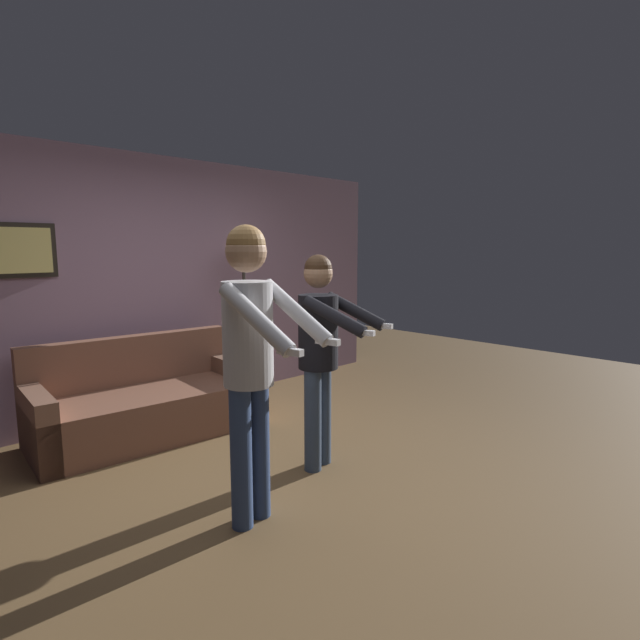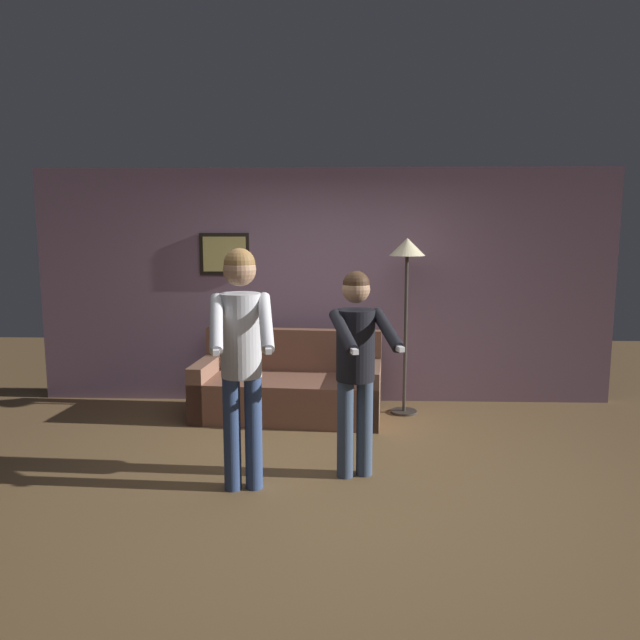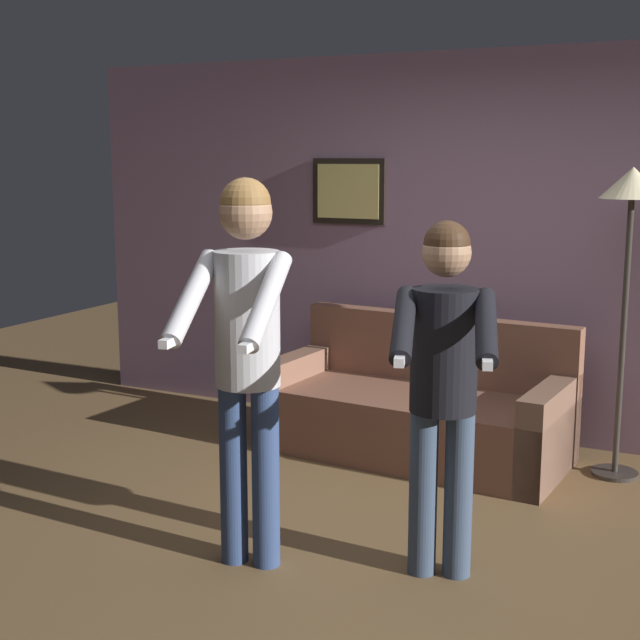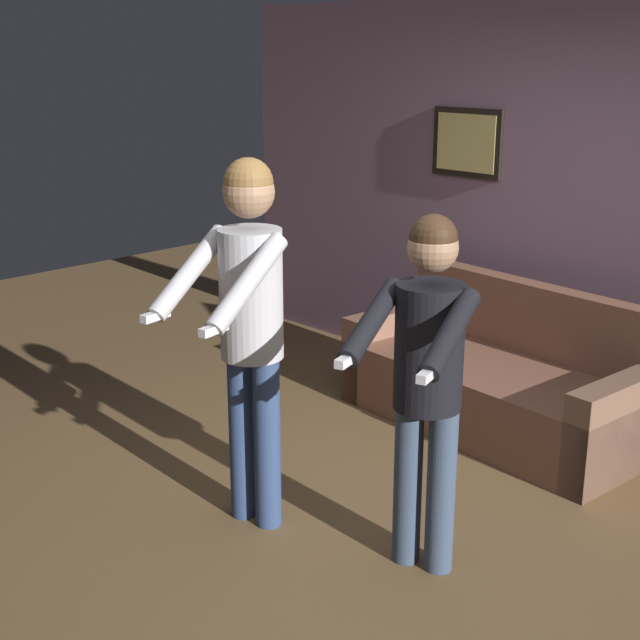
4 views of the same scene
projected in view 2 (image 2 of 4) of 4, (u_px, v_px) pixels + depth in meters
The scene contains 6 objects.
ground_plane at pixel (317, 475), 4.98m from camera, with size 12.00×12.00×0.00m, color brown.
back_wall_assembly at pixel (323, 286), 6.95m from camera, with size 6.40×0.09×2.60m.
couch at pixel (289, 390), 6.50m from camera, with size 1.96×1.01×0.87m.
torchiere_lamp at pixel (407, 264), 6.40m from camera, with size 0.37×0.37×1.85m.
person_standing_left at pixel (241, 345), 4.55m from camera, with size 0.51×0.70×1.82m.
person_standing_right at pixel (356, 355), 4.81m from camera, with size 0.55×0.71×1.64m.
Camera 2 is at (0.18, -4.74, 1.98)m, focal length 35.00 mm.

